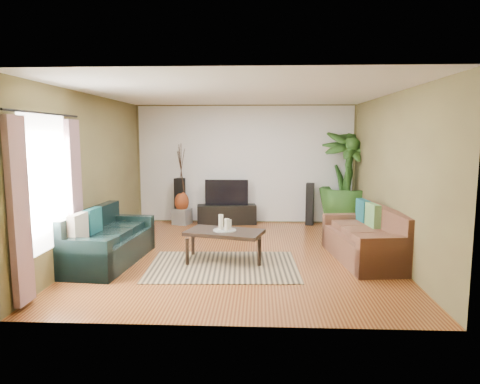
# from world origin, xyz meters

# --- Properties ---
(floor) EXTENTS (5.50, 5.50, 0.00)m
(floor) POSITION_xyz_m (0.00, 0.00, 0.00)
(floor) COLOR #9F5A29
(floor) RESTS_ON ground
(ceiling) EXTENTS (5.50, 5.50, 0.00)m
(ceiling) POSITION_xyz_m (0.00, 0.00, 2.70)
(ceiling) COLOR white
(ceiling) RESTS_ON ground
(wall_back) EXTENTS (5.00, 0.00, 5.00)m
(wall_back) POSITION_xyz_m (0.00, 2.75, 1.35)
(wall_back) COLOR olive
(wall_back) RESTS_ON ground
(wall_front) EXTENTS (5.00, 0.00, 5.00)m
(wall_front) POSITION_xyz_m (0.00, -2.75, 1.35)
(wall_front) COLOR olive
(wall_front) RESTS_ON ground
(wall_left) EXTENTS (0.00, 5.50, 5.50)m
(wall_left) POSITION_xyz_m (-2.50, 0.00, 1.35)
(wall_left) COLOR olive
(wall_left) RESTS_ON ground
(wall_right) EXTENTS (0.00, 5.50, 5.50)m
(wall_right) POSITION_xyz_m (2.50, 0.00, 1.35)
(wall_right) COLOR olive
(wall_right) RESTS_ON ground
(backwall_panel) EXTENTS (4.90, 0.00, 4.90)m
(backwall_panel) POSITION_xyz_m (0.00, 2.74, 1.35)
(backwall_panel) COLOR white
(backwall_panel) RESTS_ON ground
(window_pane) EXTENTS (0.00, 1.80, 1.80)m
(window_pane) POSITION_xyz_m (-2.48, -1.60, 1.40)
(window_pane) COLOR white
(window_pane) RESTS_ON ground
(curtain_near) EXTENTS (0.08, 0.35, 2.20)m
(curtain_near) POSITION_xyz_m (-2.43, -2.35, 1.15)
(curtain_near) COLOR gray
(curtain_near) RESTS_ON ground
(curtain_far) EXTENTS (0.08, 0.35, 2.20)m
(curtain_far) POSITION_xyz_m (-2.43, -0.85, 1.15)
(curtain_far) COLOR gray
(curtain_far) RESTS_ON ground
(curtain_rod) EXTENTS (0.03, 1.90, 0.03)m
(curtain_rod) POSITION_xyz_m (-2.43, -1.60, 2.30)
(curtain_rod) COLOR black
(curtain_rod) RESTS_ON ground
(sofa_left) EXTENTS (1.00, 2.01, 0.85)m
(sofa_left) POSITION_xyz_m (-2.05, -0.55, 0.42)
(sofa_left) COLOR black
(sofa_left) RESTS_ON floor
(sofa_right) EXTENTS (1.10, 2.01, 0.85)m
(sofa_right) POSITION_xyz_m (2.04, -0.22, 0.42)
(sofa_right) COLOR brown
(sofa_right) RESTS_ON floor
(area_rug) EXTENTS (2.35, 1.72, 0.01)m
(area_rug) POSITION_xyz_m (-0.22, -0.68, 0.01)
(area_rug) COLOR tan
(area_rug) RESTS_ON floor
(coffee_table) EXTENTS (1.33, 0.95, 0.49)m
(coffee_table) POSITION_xyz_m (-0.22, -0.35, 0.25)
(coffee_table) COLOR black
(coffee_table) RESTS_ON floor
(candle_tray) EXTENTS (0.37, 0.37, 0.02)m
(candle_tray) POSITION_xyz_m (-0.22, -0.35, 0.50)
(candle_tray) COLOR gray
(candle_tray) RESTS_ON coffee_table
(candle_tall) EXTENTS (0.08, 0.08, 0.24)m
(candle_tall) POSITION_xyz_m (-0.28, -0.32, 0.63)
(candle_tall) COLOR #EDE4C8
(candle_tall) RESTS_ON candle_tray
(candle_mid) EXTENTS (0.08, 0.08, 0.19)m
(candle_mid) POSITION_xyz_m (-0.18, -0.39, 0.60)
(candle_mid) COLOR #EDE5C8
(candle_mid) RESTS_ON candle_tray
(candle_short) EXTENTS (0.08, 0.08, 0.15)m
(candle_short) POSITION_xyz_m (-0.15, -0.29, 0.59)
(candle_short) COLOR beige
(candle_short) RESTS_ON candle_tray
(tv_stand) EXTENTS (1.37, 0.57, 0.44)m
(tv_stand) POSITION_xyz_m (-0.41, 2.50, 0.22)
(tv_stand) COLOR black
(tv_stand) RESTS_ON floor
(television) EXTENTS (0.97, 0.05, 0.58)m
(television) POSITION_xyz_m (-0.41, 2.50, 0.73)
(television) COLOR black
(television) RESTS_ON tv_stand
(speaker_left) EXTENTS (0.24, 0.25, 1.05)m
(speaker_left) POSITION_xyz_m (-1.48, 2.50, 0.52)
(speaker_left) COLOR black
(speaker_left) RESTS_ON floor
(speaker_right) EXTENTS (0.21, 0.22, 0.95)m
(speaker_right) POSITION_xyz_m (1.47, 2.50, 0.48)
(speaker_right) COLOR black
(speaker_right) RESTS_ON floor
(potted_plant) EXTENTS (1.36, 1.36, 2.12)m
(potted_plant) POSITION_xyz_m (2.25, 2.42, 1.06)
(potted_plant) COLOR #234A18
(potted_plant) RESTS_ON floor
(plant_pot) EXTENTS (0.39, 0.39, 0.30)m
(plant_pot) POSITION_xyz_m (2.25, 2.42, 0.15)
(plant_pot) COLOR black
(plant_pot) RESTS_ON floor
(pedestal) EXTENTS (0.44, 0.44, 0.35)m
(pedestal) POSITION_xyz_m (-1.43, 2.45, 0.18)
(pedestal) COLOR gray
(pedestal) RESTS_ON floor
(vase) EXTENTS (0.32, 0.32, 0.45)m
(vase) POSITION_xyz_m (-1.43, 2.45, 0.51)
(vase) COLOR maroon
(vase) RESTS_ON pedestal
(side_table) EXTENTS (0.54, 0.54, 0.52)m
(side_table) POSITION_xyz_m (-2.25, 0.51, 0.26)
(side_table) COLOR brown
(side_table) RESTS_ON floor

